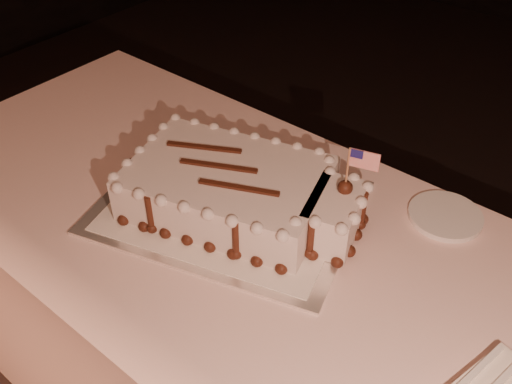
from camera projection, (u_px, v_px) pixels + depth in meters
The scene contains 4 objects.
cake_board at pixel (229, 207), 1.29m from camera, with size 0.56×0.42×0.01m, color white.
doily at pixel (229, 206), 1.28m from camera, with size 0.50×0.38×0.00m, color white.
sheet_cake at pixel (240, 191), 1.24m from camera, with size 0.55×0.40×0.21m.
side_plate at pixel (445, 216), 1.26m from camera, with size 0.16×0.16×0.01m, color white.
Camera 1 is at (0.29, -0.08, 1.60)m, focal length 40.00 mm.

